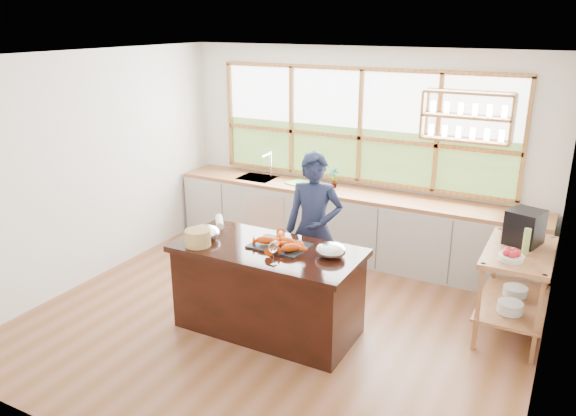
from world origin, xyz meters
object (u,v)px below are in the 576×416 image
Objects in this scene: espresso_machine at (525,227)px; wicker_basket at (198,238)px; cook at (314,229)px; island at (268,289)px.

wicker_basket is at bearing -134.13° from espresso_machine.
cook is at bearing -149.20° from espresso_machine.
espresso_machine is (2.19, 1.28, 0.62)m from island.
espresso_machine is at bearing 28.87° from wicker_basket.
wicker_basket is (-0.77, -1.05, 0.13)m from cook.
island is 0.88m from cook.
espresso_machine is at bearing 30.36° from island.
cook is at bearing 80.24° from island.
espresso_machine is at bearing -1.61° from cook.
wicker_basket is (-0.63, -0.27, 0.53)m from island.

